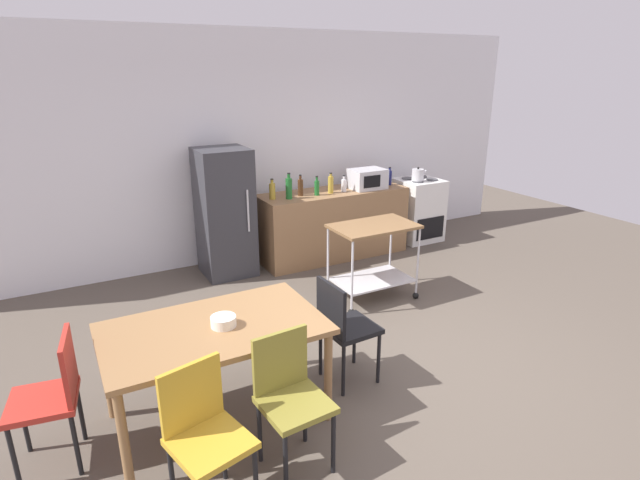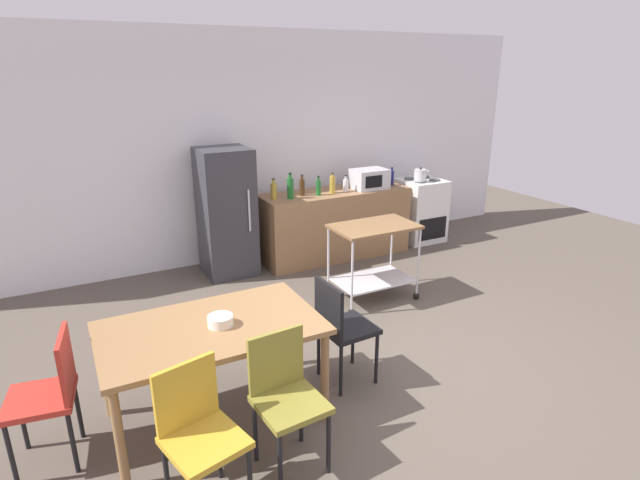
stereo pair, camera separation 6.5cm
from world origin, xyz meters
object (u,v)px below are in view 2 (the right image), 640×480
object	(u,v)px
stove_oven	(420,210)
microwave	(369,179)
bottle_hot_sauce	(318,187)
bottle_sparkling_water	(332,184)
chair_mustard	(198,429)
kettle	(420,175)
dining_table	(211,336)
bottle_sesame_oil	(346,185)
bottle_soy_sauce	(290,188)
chair_olive	(285,392)
bottle_vinegar	(274,191)
kitchen_cart	(374,250)
bottle_wine	(392,178)
chair_black	(341,324)
refrigerator	(226,212)
bottle_soda	(302,187)
chair_red	(50,390)
fruit_bowl	(220,321)

from	to	relation	value
stove_oven	microwave	world-z (taller)	microwave
bottle_hot_sauce	bottle_sparkling_water	distance (m)	0.21
chair_mustard	kettle	bearing A→B (deg)	24.15
bottle_hot_sauce	microwave	size ratio (longest dim) A/B	0.54
dining_table	bottle_sesame_oil	distance (m)	3.52
bottle_soy_sauce	chair_olive	bearing A→B (deg)	-115.30
chair_olive	bottle_hot_sauce	xyz separation A→B (m)	(1.84, 3.07, 0.48)
microwave	bottle_vinegar	bearing A→B (deg)	176.87
dining_table	kitchen_cart	bearing A→B (deg)	28.66
bottle_wine	kettle	size ratio (longest dim) A/B	1.03
bottle_vinegar	microwave	distance (m)	1.35
kettle	stove_oven	bearing A→B (deg)	39.67
chair_black	bottle_vinegar	xyz separation A→B (m)	(0.52, 2.56, 0.49)
kitchen_cart	bottle_sesame_oil	bearing A→B (deg)	72.81
refrigerator	bottle_hot_sauce	size ratio (longest dim) A/B	6.30
chair_olive	bottle_soda	world-z (taller)	bottle_soda
chair_black	kitchen_cart	distance (m)	1.62
bottle_soy_sauce	chair_red	bearing A→B (deg)	-139.31
chair_mustard	bottle_hot_sauce	world-z (taller)	bottle_hot_sauce
dining_table	bottle_hot_sauce	distance (m)	3.24
chair_black	chair_olive	distance (m)	0.96
bottle_wine	fruit_bowl	size ratio (longest dim) A/B	1.41
stove_oven	bottle_sparkling_water	xyz separation A→B (m)	(-1.54, -0.10, 0.56)
bottle_wine	refrigerator	bearing A→B (deg)	176.17
bottle_hot_sauce	bottle_soda	bearing A→B (deg)	156.20
fruit_bowl	chair_red	bearing A→B (deg)	174.60
chair_mustard	microwave	xyz separation A→B (m)	(3.18, 3.17, 0.51)
refrigerator	bottle_vinegar	bearing A→B (deg)	-10.65
chair_black	bottle_soy_sauce	xyz separation A→B (m)	(0.70, 2.47, 0.52)
chair_black	bottle_hot_sauce	size ratio (longest dim) A/B	3.62
bottle_sesame_oil	kettle	xyz separation A→B (m)	(1.23, 0.01, 0.01)
chair_black	bottle_sparkling_water	bearing A→B (deg)	-30.34
bottle_soy_sauce	refrigerator	bearing A→B (deg)	165.87
chair_black	refrigerator	bearing A→B (deg)	-1.35
bottle_vinegar	kettle	xyz separation A→B (m)	(2.20, -0.07, -0.00)
chair_olive	kettle	distance (m)	4.67
refrigerator	bottle_wine	world-z (taller)	refrigerator
bottle_vinegar	bottle_hot_sauce	xyz separation A→B (m)	(0.57, -0.09, -0.00)
chair_olive	fruit_bowl	xyz separation A→B (m)	(-0.21, 0.61, 0.27)
kitchen_cart	kettle	world-z (taller)	kettle
chair_olive	refrigerator	bearing A→B (deg)	73.65
bottle_sesame_oil	microwave	world-z (taller)	microwave
stove_oven	microwave	xyz separation A→B (m)	(-0.98, -0.10, 0.58)
microwave	fruit_bowl	size ratio (longest dim) A/B	2.61
chair_red	bottle_sesame_oil	bearing A→B (deg)	132.51
bottle_soy_sauce	bottle_sparkling_water	world-z (taller)	bottle_soy_sauce
bottle_sparkling_water	microwave	world-z (taller)	bottle_sparkling_water
dining_table	fruit_bowl	size ratio (longest dim) A/B	8.52
bottle_vinegar	fruit_bowl	distance (m)	2.96
refrigerator	chair_mustard	bearing A→B (deg)	-110.56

